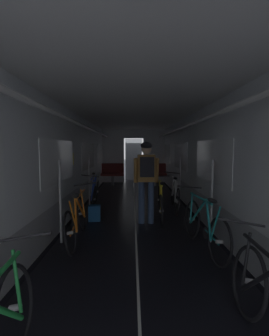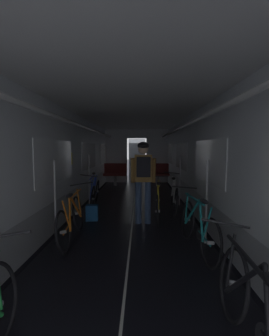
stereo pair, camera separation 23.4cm
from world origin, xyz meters
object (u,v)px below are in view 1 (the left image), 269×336
object	(u,v)px
bicycle_orange	(77,219)
backpack_on_floor	(94,213)
bench_seat_far_right	(155,172)
bench_seat_far_left	(113,172)
bicycle_teal	(204,226)
person_cyclist_aisle	(146,173)
bicycle_white	(175,195)
bicycle_blue	(95,193)
bicycle_yellow_in_aisle	(160,203)

from	to	relation	value
bicycle_orange	backpack_on_floor	world-z (taller)	bicycle_orange
bench_seat_far_right	bench_seat_far_left	bearing A→B (deg)	180.00
bench_seat_far_left	bench_seat_far_right	size ratio (longest dim) A/B	1.00
bicycle_teal	person_cyclist_aisle	xyz separation A→B (m)	(-0.83, 1.28, 0.69)
bench_seat_far_left	bicycle_white	bearing A→B (deg)	-63.56
backpack_on_floor	bicycle_blue	bearing A→B (deg)	98.27
bicycle_teal	bicycle_blue	world-z (taller)	bicycle_blue
bench_seat_far_left	person_cyclist_aisle	size ratio (longest dim) A/B	0.57
person_cyclist_aisle	bench_seat_far_right	bearing A→B (deg)	82.38
bench_seat_far_right	bicycle_orange	xyz separation A→B (m)	(-1.92, -5.91, -0.19)
bench_seat_far_left	person_cyclist_aisle	world-z (taller)	person_cyclist_aisle
bicycle_teal	bicycle_white	size ratio (longest dim) A/B	1.00
backpack_on_floor	bench_seat_far_right	bearing A→B (deg)	69.42
bicycle_blue	bench_seat_far_left	bearing A→B (deg)	87.30
person_cyclist_aisle	bicycle_yellow_in_aisle	bearing A→B (deg)	38.56
person_cyclist_aisle	backpack_on_floor	xyz separation A→B (m)	(-1.13, 0.20, -0.90)
bicycle_yellow_in_aisle	bench_seat_far_right	bearing A→B (deg)	85.94
bicycle_yellow_in_aisle	bicycle_white	bearing A→B (deg)	59.41
bicycle_orange	person_cyclist_aisle	distance (m)	1.70
bench_seat_far_left	person_cyclist_aisle	bearing A→B (deg)	-77.20
bench_seat_far_right	bicycle_white	distance (m)	3.92
bicycle_teal	bench_seat_far_left	bearing A→B (deg)	107.36
bicycle_teal	bicycle_white	xyz separation A→B (m)	(-0.01, 2.35, 0.00)
person_cyclist_aisle	bicycle_white	bearing A→B (deg)	52.98
bicycle_orange	bicycle_blue	world-z (taller)	bicycle_orange
bicycle_blue	bicycle_yellow_in_aisle	world-z (taller)	bicycle_blue
bicycle_white	bicycle_blue	xyz separation A→B (m)	(-2.11, 0.31, -0.00)
bicycle_orange	bicycle_teal	bearing A→B (deg)	-9.65
bicycle_teal	person_cyclist_aisle	size ratio (longest dim) A/B	0.98
bench_seat_far_right	bicycle_white	size ratio (longest dim) A/B	0.58
bench_seat_far_left	bicycle_teal	size ratio (longest dim) A/B	0.58
bicycle_orange	bicycle_blue	size ratio (longest dim) A/B	1.00
bicycle_teal	bicycle_orange	bearing A→B (deg)	170.35
bicycle_teal	bicycle_yellow_in_aisle	distance (m)	1.62
bicycle_yellow_in_aisle	backpack_on_floor	xyz separation A→B (m)	(-1.46, -0.06, -0.21)
bicycle_white	backpack_on_floor	world-z (taller)	bicycle_white
bench_seat_far_right	bicycle_yellow_in_aisle	size ratio (longest dim) A/B	0.58
bicycle_teal	backpack_on_floor	distance (m)	2.46
bicycle_white	bicycle_orange	world-z (taller)	bicycle_orange
bicycle_teal	bench_seat_far_right	bearing A→B (deg)	91.45
bicycle_orange	bicycle_yellow_in_aisle	world-z (taller)	bicycle_orange
bench_seat_far_right	backpack_on_floor	distance (m)	5.13
bench_seat_far_right	person_cyclist_aisle	bearing A→B (deg)	-97.62
bicycle_white	bicycle_yellow_in_aisle	world-z (taller)	bicycle_white
bicycle_teal	bicycle_yellow_in_aisle	size ratio (longest dim) A/B	1.00
bicycle_blue	backpack_on_floor	xyz separation A→B (m)	(0.17, -1.19, -0.21)
bicycle_white	person_cyclist_aisle	world-z (taller)	person_cyclist_aisle
bicycle_teal	bicycle_orange	distance (m)	2.10
bench_seat_far_right	bicycle_blue	size ratio (longest dim) A/B	0.58
bench_seat_far_left	bicycle_orange	xyz separation A→B (m)	(-0.12, -5.91, -0.19)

